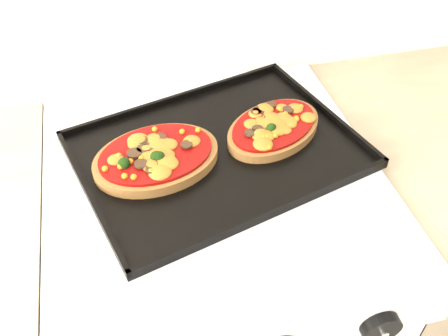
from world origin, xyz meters
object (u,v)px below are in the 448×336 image
object	(u,v)px
stove	(216,305)
baking_tray	(217,149)
pizza_left	(156,156)
pizza_right	(274,127)

from	to	relation	value
stove	baking_tray	bearing A→B (deg)	66.09
baking_tray	pizza_left	size ratio (longest dim) A/B	2.18
pizza_left	pizza_right	bearing A→B (deg)	7.15
stove	pizza_right	xyz separation A→B (m)	(0.13, 0.06, 0.48)
baking_tray	pizza_right	world-z (taller)	pizza_right
baking_tray	pizza_left	xyz separation A→B (m)	(-0.11, -0.01, 0.01)
pizza_left	baking_tray	bearing A→B (deg)	3.76
pizza_left	pizza_right	xyz separation A→B (m)	(0.23, 0.03, -0.00)
pizza_left	stove	bearing A→B (deg)	-17.56
stove	baking_tray	xyz separation A→B (m)	(0.02, 0.04, 0.47)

